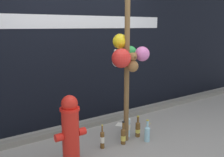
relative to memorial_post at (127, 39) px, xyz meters
name	(u,v)px	position (x,y,z in m)	size (l,w,h in m)	color
ground_plane	(127,152)	(-0.19, -0.27, -1.44)	(14.00, 14.00, 0.00)	gray
building_wall	(75,1)	(-0.19, 1.15, 0.56)	(10.00, 0.21, 3.99)	black
curb_strip	(89,124)	(-0.19, 0.73, -1.40)	(8.00, 0.12, 0.08)	slate
memorial_post	(127,39)	(0.00, 0.00, 0.00)	(0.55, 0.41, 2.59)	brown
fire_hydrant	(70,129)	(-0.90, -0.11, -1.01)	(0.38, 0.23, 0.84)	red
bottle_0	(102,139)	(-0.40, 0.00, -1.31)	(0.06, 0.06, 0.33)	brown
bottle_1	(147,133)	(0.24, -0.19, -1.31)	(0.08, 0.08, 0.32)	#93CCE0
bottle_2	(128,126)	(0.11, 0.10, -1.28)	(0.08, 0.08, 0.37)	#B2DBEA
bottle_3	(125,125)	(0.15, 0.23, -1.31)	(0.06, 0.06, 0.33)	#B2DBEA
bottle_4	(138,129)	(0.23, 0.00, -1.32)	(0.07, 0.07, 0.32)	brown
bottle_5	(123,136)	(-0.09, -0.06, -1.32)	(0.07, 0.07, 0.33)	brown
litter_0	(120,124)	(0.27, 0.52, -1.43)	(0.15, 0.12, 0.01)	silver
litter_1	(148,123)	(0.69, 0.29, -1.43)	(0.07, 0.07, 0.01)	tan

